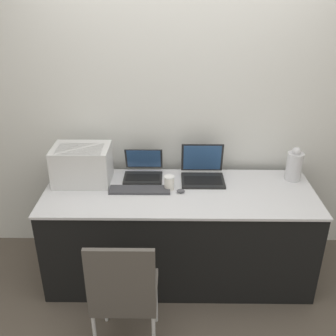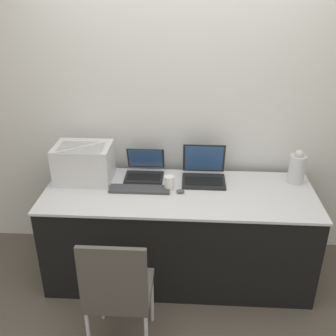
{
  "view_description": "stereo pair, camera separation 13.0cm",
  "coord_description": "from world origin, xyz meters",
  "px_view_note": "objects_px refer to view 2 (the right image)",
  "views": [
    {
      "loc": [
        -0.06,
        -2.27,
        2.26
      ],
      "look_at": [
        -0.09,
        0.41,
        0.96
      ],
      "focal_mm": 42.0,
      "sensor_mm": 36.0,
      "label": 1
    },
    {
      "loc": [
        0.07,
        -2.27,
        2.26
      ],
      "look_at": [
        -0.09,
        0.41,
        0.96
      ],
      "focal_mm": 42.0,
      "sensor_mm": 36.0,
      "label": 2
    }
  ],
  "objects_px": {
    "external_keyboard": "(140,189)",
    "chair": "(118,288)",
    "coffee_cup": "(169,183)",
    "laptop_left": "(145,170)",
    "printer": "(84,162)",
    "metal_pitcher": "(297,168)",
    "laptop_right": "(204,173)",
    "mouse": "(180,191)"
  },
  "relations": [
    {
      "from": "laptop_left",
      "to": "metal_pitcher",
      "type": "xyz_separation_m",
      "value": [
        1.22,
        -0.04,
        0.08
      ]
    },
    {
      "from": "laptop_left",
      "to": "metal_pitcher",
      "type": "height_order",
      "value": "metal_pitcher"
    },
    {
      "from": "laptop_left",
      "to": "chair",
      "type": "height_order",
      "value": "laptop_left"
    },
    {
      "from": "laptop_right",
      "to": "mouse",
      "type": "height_order",
      "value": "laptop_right"
    },
    {
      "from": "coffee_cup",
      "to": "metal_pitcher",
      "type": "distance_m",
      "value": 1.02
    },
    {
      "from": "printer",
      "to": "external_keyboard",
      "type": "height_order",
      "value": "printer"
    },
    {
      "from": "external_keyboard",
      "to": "chair",
      "type": "height_order",
      "value": "chair"
    },
    {
      "from": "laptop_left",
      "to": "external_keyboard",
      "type": "xyz_separation_m",
      "value": [
        -0.01,
        -0.26,
        -0.04
      ]
    },
    {
      "from": "printer",
      "to": "coffee_cup",
      "type": "xyz_separation_m",
      "value": [
        0.69,
        -0.12,
        -0.1
      ]
    },
    {
      "from": "printer",
      "to": "mouse",
      "type": "xyz_separation_m",
      "value": [
        0.78,
        -0.18,
        -0.15
      ]
    },
    {
      "from": "printer",
      "to": "metal_pitcher",
      "type": "bearing_deg",
      "value": 1.98
    },
    {
      "from": "laptop_left",
      "to": "external_keyboard",
      "type": "distance_m",
      "value": 0.26
    },
    {
      "from": "printer",
      "to": "metal_pitcher",
      "type": "height_order",
      "value": "printer"
    },
    {
      "from": "external_keyboard",
      "to": "mouse",
      "type": "relative_size",
      "value": 7.3
    },
    {
      "from": "metal_pitcher",
      "to": "external_keyboard",
      "type": "bearing_deg",
      "value": -170.14
    },
    {
      "from": "external_keyboard",
      "to": "chair",
      "type": "relative_size",
      "value": 0.5
    },
    {
      "from": "metal_pitcher",
      "to": "laptop_right",
      "type": "bearing_deg",
      "value": 179.84
    },
    {
      "from": "laptop_left",
      "to": "chair",
      "type": "relative_size",
      "value": 0.34
    },
    {
      "from": "printer",
      "to": "laptop_right",
      "type": "bearing_deg",
      "value": 3.6
    },
    {
      "from": "printer",
      "to": "mouse",
      "type": "relative_size",
      "value": 6.92
    },
    {
      "from": "coffee_cup",
      "to": "mouse",
      "type": "height_order",
      "value": "coffee_cup"
    },
    {
      "from": "printer",
      "to": "chair",
      "type": "relative_size",
      "value": 0.48
    },
    {
      "from": "external_keyboard",
      "to": "printer",
      "type": "bearing_deg",
      "value": 161.51
    },
    {
      "from": "external_keyboard",
      "to": "chair",
      "type": "bearing_deg",
      "value": -93.09
    },
    {
      "from": "coffee_cup",
      "to": "laptop_right",
      "type": "bearing_deg",
      "value": 33.99
    },
    {
      "from": "laptop_left",
      "to": "mouse",
      "type": "xyz_separation_m",
      "value": [
        0.3,
        -0.28,
        -0.03
      ]
    },
    {
      "from": "printer",
      "to": "chair",
      "type": "height_order",
      "value": "printer"
    },
    {
      "from": "coffee_cup",
      "to": "printer",
      "type": "bearing_deg",
      "value": 170.05
    },
    {
      "from": "metal_pitcher",
      "to": "chair",
      "type": "height_order",
      "value": "metal_pitcher"
    },
    {
      "from": "printer",
      "to": "external_keyboard",
      "type": "bearing_deg",
      "value": -18.49
    },
    {
      "from": "laptop_right",
      "to": "mouse",
      "type": "xyz_separation_m",
      "value": [
        -0.18,
        -0.24,
        -0.04
      ]
    },
    {
      "from": "laptop_left",
      "to": "laptop_right",
      "type": "height_order",
      "value": "laptop_right"
    },
    {
      "from": "coffee_cup",
      "to": "laptop_left",
      "type": "bearing_deg",
      "value": 134.17
    },
    {
      "from": "laptop_right",
      "to": "coffee_cup",
      "type": "bearing_deg",
      "value": -146.01
    },
    {
      "from": "laptop_right",
      "to": "mouse",
      "type": "relative_size",
      "value": 5.36
    },
    {
      "from": "laptop_left",
      "to": "coffee_cup",
      "type": "relative_size",
      "value": 2.79
    },
    {
      "from": "printer",
      "to": "mouse",
      "type": "bearing_deg",
      "value": -12.92
    },
    {
      "from": "laptop_left",
      "to": "chair",
      "type": "bearing_deg",
      "value": -92.93
    },
    {
      "from": "laptop_right",
      "to": "coffee_cup",
      "type": "distance_m",
      "value": 0.33
    },
    {
      "from": "printer",
      "to": "mouse",
      "type": "height_order",
      "value": "printer"
    },
    {
      "from": "coffee_cup",
      "to": "chair",
      "type": "bearing_deg",
      "value": -107.84
    },
    {
      "from": "external_keyboard",
      "to": "metal_pitcher",
      "type": "distance_m",
      "value": 1.25
    }
  ]
}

